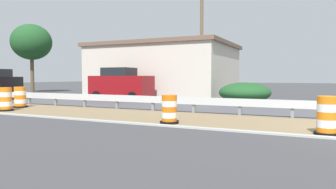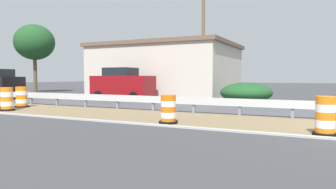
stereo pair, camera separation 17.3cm
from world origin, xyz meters
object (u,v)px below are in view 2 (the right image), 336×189
at_px(traffic_barrel_nearest, 325,118).
at_px(car_mid_far_lane, 123,84).
at_px(traffic_barrel_mid, 7,100).
at_px(utility_pole_near, 203,40).
at_px(traffic_barrel_close, 168,111).
at_px(traffic_barrel_far, 22,98).

xyz_separation_m(traffic_barrel_nearest, car_mid_far_lane, (8.53, 12.42, 0.63)).
height_order(traffic_barrel_mid, utility_pole_near, utility_pole_near).
height_order(traffic_barrel_mid, car_mid_far_lane, car_mid_far_lane).
bearing_deg(utility_pole_near, traffic_barrel_close, -166.00).
height_order(traffic_barrel_nearest, car_mid_far_lane, car_mid_far_lane).
relative_size(traffic_barrel_close, utility_pole_near, 0.12).
bearing_deg(traffic_barrel_nearest, traffic_barrel_close, 88.68).
xyz_separation_m(traffic_barrel_mid, utility_pole_near, (11.78, -5.66, 3.81)).
bearing_deg(traffic_barrel_nearest, traffic_barrel_far, 82.51).
distance_m(traffic_barrel_close, utility_pole_near, 13.06).
bearing_deg(traffic_barrel_nearest, car_mid_far_lane, 55.54).
bearing_deg(utility_pole_near, traffic_barrel_mid, 154.33).
distance_m(traffic_barrel_nearest, traffic_barrel_close, 4.83).
relative_size(traffic_barrel_far, utility_pole_near, 0.13).
bearing_deg(utility_pole_near, traffic_barrel_nearest, -147.28).
bearing_deg(utility_pole_near, traffic_barrel_far, 148.04).
bearing_deg(traffic_barrel_mid, traffic_barrel_far, 28.44).
relative_size(traffic_barrel_mid, traffic_barrel_far, 1.02).
height_order(traffic_barrel_close, car_mid_far_lane, car_mid_far_lane).
height_order(traffic_barrel_mid, traffic_barrel_far, traffic_barrel_mid).
height_order(traffic_barrel_far, utility_pole_near, utility_pole_near).
bearing_deg(traffic_barrel_far, car_mid_far_lane, -15.70).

